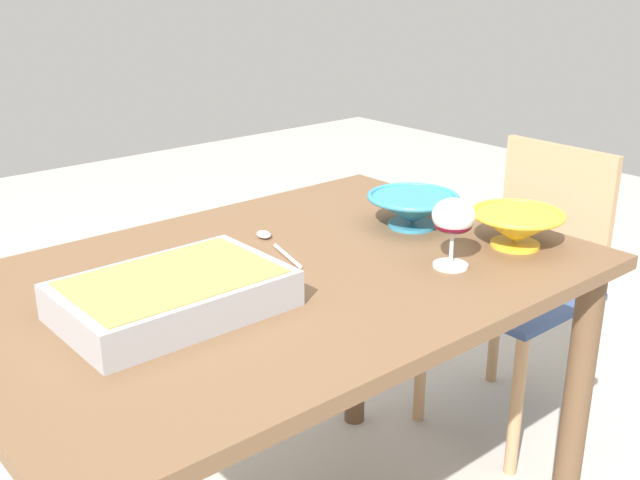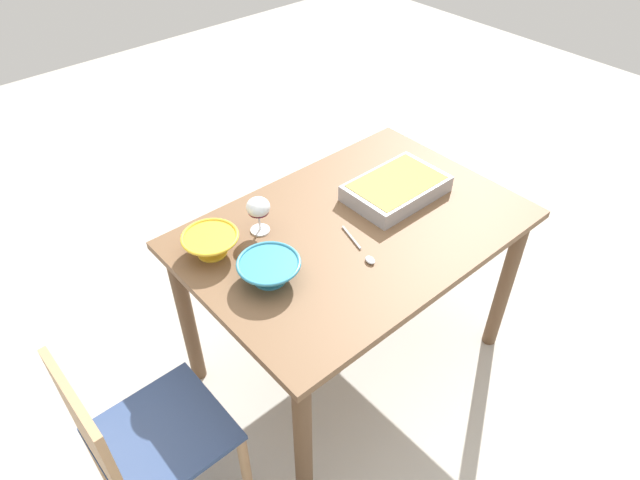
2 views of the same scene
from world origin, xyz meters
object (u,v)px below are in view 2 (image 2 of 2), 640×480
(serving_spoon, at_px, (364,252))
(casserole_dish, at_px, (396,188))
(dining_table, at_px, (354,250))
(mixing_bowl, at_px, (269,269))
(small_bowl, at_px, (211,243))
(wine_glass, at_px, (258,209))
(chair, at_px, (139,443))

(serving_spoon, bearing_deg, casserole_dish, -153.98)
(dining_table, bearing_deg, serving_spoon, 57.69)
(dining_table, bearing_deg, mixing_bowl, 1.79)
(casserole_dish, bearing_deg, dining_table, 7.68)
(dining_table, relative_size, small_bowl, 6.26)
(mixing_bowl, xyz_separation_m, serving_spoon, (-0.32, 0.12, -0.04))
(casserole_dish, relative_size, serving_spoon, 1.73)
(wine_glass, xyz_separation_m, mixing_bowl, (0.13, 0.23, -0.06))
(dining_table, height_order, mixing_bowl, mixing_bowl)
(chair, relative_size, small_bowl, 4.26)
(wine_glass, height_order, serving_spoon, wine_glass)
(mixing_bowl, bearing_deg, wine_glass, -119.36)
(wine_glass, xyz_separation_m, casserole_dish, (-0.54, 0.18, -0.06))
(dining_table, distance_m, small_bowl, 0.56)
(small_bowl, bearing_deg, casserole_dish, 165.51)
(wine_glass, bearing_deg, mixing_bowl, 60.64)
(mixing_bowl, bearing_deg, casserole_dish, -175.92)
(dining_table, bearing_deg, casserole_dish, -172.32)
(chair, xyz_separation_m, serving_spoon, (-0.90, 0.07, 0.32))
(mixing_bowl, bearing_deg, small_bowl, -72.87)
(dining_table, xyz_separation_m, small_bowl, (0.48, -0.23, 0.16))
(mixing_bowl, xyz_separation_m, small_bowl, (0.07, -0.24, 0.00))
(wine_glass, bearing_deg, dining_table, 142.91)
(wine_glass, relative_size, casserole_dish, 0.37)
(wine_glass, bearing_deg, casserole_dish, 161.72)
(small_bowl, bearing_deg, dining_table, 154.89)
(chair, height_order, wine_glass, wine_glass)
(mixing_bowl, relative_size, serving_spoon, 0.95)
(chair, bearing_deg, casserole_dish, -175.47)
(chair, height_order, serving_spoon, chair)
(wine_glass, xyz_separation_m, small_bowl, (0.20, -0.01, -0.06))
(small_bowl, xyz_separation_m, serving_spoon, (-0.40, 0.36, -0.04))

